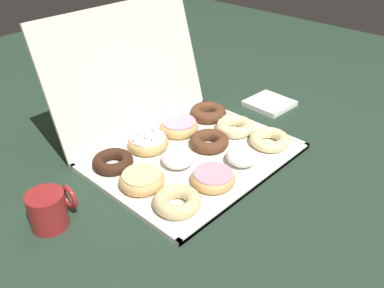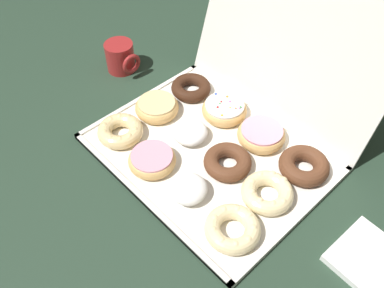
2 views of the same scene
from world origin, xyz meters
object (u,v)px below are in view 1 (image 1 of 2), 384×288
Objects in this scene: sprinkle_donut_9 at (148,142)px; chocolate_cake_ring_donut_6 at (211,142)px; cruller_donut_0 at (177,201)px; chocolate_cake_ring_donut_11 at (208,112)px; chocolate_cake_ring_donut_8 at (113,161)px; donut_box at (194,157)px; powdered_filled_donut_5 at (178,158)px; pink_frosted_donut_1 at (213,178)px; pink_frosted_donut_10 at (179,126)px; cruller_donut_3 at (270,139)px; napkin_stack at (269,103)px; powdered_filled_donut_2 at (242,156)px; coffee_mug at (49,209)px; cruller_donut_7 at (234,126)px; glazed_ring_donut_4 at (141,179)px.

chocolate_cake_ring_donut_6 is at bearing -44.99° from sprinkle_donut_9.
cruller_donut_0 is 0.46m from chocolate_cake_ring_donut_11.
donut_box is at bearing -32.57° from chocolate_cake_ring_donut_8.
powdered_filled_donut_5 and sprinkle_donut_9 have the same top height.
pink_frosted_donut_1 is at bearing -88.99° from powdered_filled_donut_5.
powdered_filled_donut_5 is 0.74× the size of pink_frosted_donut_10.
cruller_donut_3 and chocolate_cake_ring_donut_6 have the same top height.
pink_frosted_donut_1 is 0.51m from napkin_stack.
coffee_mug is at bearing 160.01° from powdered_filled_donut_2.
cruller_donut_0 is 0.97× the size of chocolate_cake_ring_donut_11.
coffee_mug is at bearing 153.68° from pink_frosted_donut_1.
chocolate_cake_ring_donut_8 reaches higher than napkin_stack.
cruller_donut_0 is at bearing -117.14° from sprinkle_donut_9.
donut_box is 0.23m from chocolate_cake_ring_donut_8.
pink_frosted_donut_10 is at bearing 135.80° from cruller_donut_7.
chocolate_cake_ring_donut_6 is at bearing -6.69° from coffee_mug.
chocolate_cake_ring_donut_6 is (0.00, 0.12, -0.01)m from powdered_filled_donut_2.
cruller_donut_0 is 1.34× the size of powdered_filled_donut_2.
sprinkle_donut_9 is (-0.06, 0.12, 0.02)m from donut_box.
powdered_filled_donut_2 is at bearing -44.27° from chocolate_cake_ring_donut_8.
napkin_stack is (0.62, 0.03, -0.02)m from glazed_ring_donut_4.
donut_box is 4.66× the size of cruller_donut_7.
powdered_filled_donut_5 is at bearing -178.91° from cruller_donut_7.
chocolate_cake_ring_donut_6 is at bearing -2.05° from glazed_ring_donut_4.
coffee_mug is at bearing 142.71° from cruller_donut_0.
napkin_stack is at bearing 7.05° from cruller_donut_7.
pink_frosted_donut_1 is 0.28m from cruller_donut_7.
napkin_stack is (0.23, -0.09, -0.02)m from chocolate_cake_ring_donut_11.
cruller_donut_7 is at bearing -17.34° from chocolate_cake_ring_donut_8.
glazed_ring_donut_4 reaches higher than donut_box.
powdered_filled_donut_2 is at bearing -64.07° from donut_box.
cruller_donut_3 is at bearing 0.19° from cruller_donut_0.
pink_frosted_donut_1 is 0.26m from cruller_donut_3.
donut_box is at bearing 115.93° from powdered_filled_donut_2.
glazed_ring_donut_4 is (-0.00, 0.13, 0.00)m from cruller_donut_0.
chocolate_cake_ring_donut_8 is at bearing -179.70° from pink_frosted_donut_10.
pink_frosted_donut_1 and chocolate_cake_ring_donut_6 have the same top height.
powdered_filled_donut_5 is (0.13, -0.00, 0.00)m from glazed_ring_donut_4.
glazed_ring_donut_4 reaches higher than cruller_donut_3.
chocolate_cake_ring_donut_8 is 0.24m from coffee_mug.
pink_frosted_donut_1 is (-0.06, -0.12, 0.02)m from donut_box.
coffee_mug reaches higher than chocolate_cake_ring_donut_8.
pink_frosted_donut_1 is 0.97× the size of cruller_donut_7.
sprinkle_donut_9 is at bearing 135.01° from chocolate_cake_ring_donut_6.
powdered_filled_donut_5 is (0.12, 0.12, 0.00)m from cruller_donut_0.
donut_box is 6.34× the size of powdered_filled_donut_2.
chocolate_cake_ring_donut_8 is (-0.00, 0.25, -0.00)m from cruller_donut_0.
powdered_filled_donut_2 is 0.82× the size of coffee_mug.
powdered_filled_donut_5 is 0.36m from coffee_mug.
pink_frosted_donut_1 is 0.18m from glazed_ring_donut_4.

